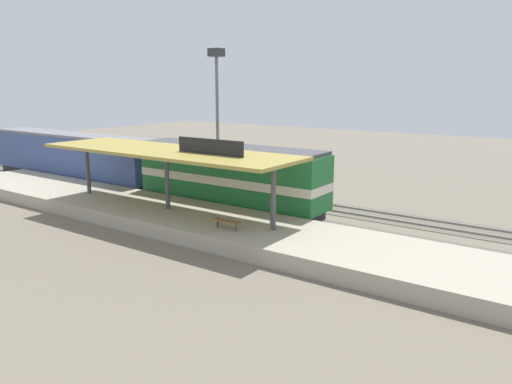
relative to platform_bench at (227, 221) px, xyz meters
name	(u,v)px	position (x,y,z in m)	size (l,w,h in m)	color
ground_plane	(232,203)	(8.00, 5.87, -1.34)	(120.00, 120.00, 0.00)	#706656
track_near	(215,207)	(6.00, 5.87, -1.31)	(3.20, 110.00, 0.16)	#5F5649
track_far	(252,196)	(10.60, 5.87, -1.31)	(3.20, 110.00, 0.16)	#5F5649
platform	(168,216)	(1.40, 5.87, -0.89)	(6.00, 44.00, 0.90)	#A89E89
station_canopy	(167,152)	(1.40, 5.78, 3.19)	(5.20, 18.00, 4.70)	#47474C
platform_bench	(227,221)	(0.00, 0.00, 0.00)	(0.44, 1.70, 0.50)	#333338
locomotive	(230,177)	(6.00, 4.48, 1.07)	(2.93, 14.43, 4.44)	#28282D
passenger_carriage_single	(72,157)	(6.00, 22.48, 0.97)	(2.90, 20.00, 4.24)	#28282D
light_mast	(217,87)	(13.80, 11.91, 7.05)	(1.10, 1.10, 11.70)	slate
person_waiting	(272,207)	(2.54, -1.33, 0.51)	(0.34, 0.34, 1.71)	#23603D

